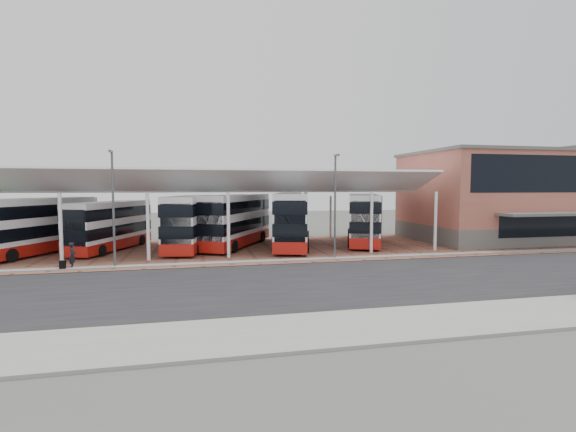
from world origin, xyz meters
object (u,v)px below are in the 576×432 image
bus_1 (111,226)px  bus_3 (236,221)px  terminal (501,196)px  bus_0 (35,226)px  bus_4 (293,220)px  pedestrian (73,255)px  bus_5 (363,219)px  bus_2 (190,222)px

bus_1 → bus_3: bus_3 is taller
terminal → bus_1: terminal is taller
terminal → bus_0: (-44.39, -0.32, -2.30)m
bus_4 → pedestrian: 18.42m
bus_5 → bus_2: bearing=-159.0°
bus_1 → bus_3: size_ratio=0.91×
bus_4 → bus_3: bearing=179.3°
bus_1 → terminal: bearing=19.2°
bus_0 → bus_4: size_ratio=0.91×
bus_3 → pedestrian: size_ratio=6.55×
bus_5 → pedestrian: bus_5 is taller
bus_1 → bus_5: 23.49m
bus_3 → pedestrian: 14.61m
terminal → pedestrian: size_ratio=10.38×
bus_0 → bus_2: size_ratio=0.95×
terminal → bus_2: 32.10m
bus_1 → bus_0: bearing=-147.4°
bus_1 → bus_2: (6.81, -0.53, 0.24)m
terminal → bus_3: size_ratio=1.58×
bus_0 → bus_1: (5.56, 1.19, -0.18)m
terminal → bus_2: terminal is taller
bus_1 → bus_4: bearing=15.4°
bus_4 → bus_5: bus_4 is taller
bus_2 → bus_3: bearing=17.2°
bus_2 → bus_3: (4.21, 0.54, 0.04)m
bus_1 → bus_4: 16.18m
bus_2 → bus_4: (9.30, -0.90, 0.12)m
bus_1 → pedestrian: 8.43m
bus_3 → bus_5: (12.47, -0.48, -0.00)m
bus_1 → bus_5: bus_5 is taller
bus_3 → bus_5: bus_3 is taller
bus_3 → bus_4: size_ratio=0.94×
bus_1 → bus_4: bus_4 is taller
bus_4 → bus_5: bearing=22.6°
bus_1 → bus_3: bearing=20.5°
bus_3 → pedestrian: bus_3 is taller
terminal → bus_4: size_ratio=1.48×
terminal → bus_5: 15.50m
bus_0 → pedestrian: size_ratio=6.35×
bus_2 → pedestrian: size_ratio=6.66×
bus_3 → bus_5: size_ratio=0.98×
bus_3 → bus_4: bus_4 is taller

